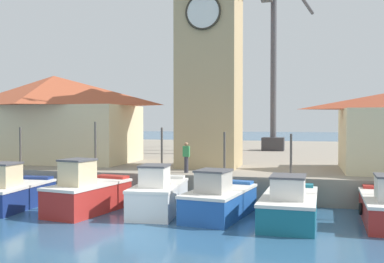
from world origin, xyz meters
TOP-DOWN VIEW (x-y plane):
  - ground_plane at (0.00, 0.00)m, footprint 300.00×300.00m
  - quay_wharf at (0.00, 26.77)m, footprint 120.00×40.00m
  - fishing_boat_left_outer at (-6.68, 3.09)m, footprint 2.14×4.56m
  - fishing_boat_left_inner at (-2.86, 3.10)m, footprint 2.64×4.59m
  - fishing_boat_mid_left at (0.25, 3.80)m, footprint 2.24×4.70m
  - fishing_boat_center at (3.03, 3.65)m, footprint 2.74×4.87m
  - fishing_boat_mid_right at (5.96, 3.41)m, footprint 2.32×5.34m
  - clock_tower at (1.03, 11.01)m, footprint 3.96×3.96m
  - warehouse_left at (-9.91, 11.94)m, footprint 11.07×6.08m
  - port_crane_near at (3.79, 27.16)m, footprint 4.78×9.25m
  - port_crane_far at (-1.01, 21.69)m, footprint 4.47×8.40m
  - dock_worker_near_tower at (0.46, 7.77)m, footprint 0.34×0.22m

SIDE VIEW (x-z plane):
  - ground_plane at x=0.00m, z-range 0.00..0.00m
  - quay_wharf at x=0.00m, z-range 0.00..1.34m
  - fishing_boat_mid_right at x=5.96m, z-range -1.08..2.46m
  - fishing_boat_center at x=3.03m, z-range -1.07..2.53m
  - fishing_boat_left_outer at x=-6.68m, z-range -1.15..2.63m
  - fishing_boat_mid_left at x=0.25m, z-range -1.11..2.68m
  - fishing_boat_left_inner at x=-2.86m, z-range -1.18..2.86m
  - dock_worker_near_tower at x=0.46m, z-range 1.38..3.00m
  - warehouse_left at x=-9.91m, z-range 1.41..7.19m
  - port_crane_far at x=-1.01m, z-range -0.71..15.75m
  - port_crane_near at x=3.79m, z-range -1.02..16.91m
  - clock_tower at x=1.03m, z-range 0.86..15.46m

